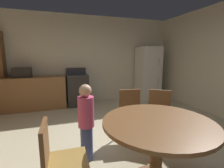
% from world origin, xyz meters
% --- Properties ---
extents(ground_plane, '(14.00, 14.00, 0.00)m').
position_xyz_m(ground_plane, '(0.00, 0.00, 0.00)').
color(ground_plane, beige).
extents(wall_back, '(5.93, 0.12, 2.70)m').
position_xyz_m(wall_back, '(0.00, 3.00, 1.35)').
color(wall_back, beige).
rests_on(wall_back, ground).
extents(kitchen_counter, '(1.96, 0.60, 0.90)m').
position_xyz_m(kitchen_counter, '(-1.68, 2.60, 0.45)').
color(kitchen_counter, olive).
rests_on(kitchen_counter, ground).
extents(oven_range, '(0.60, 0.60, 1.10)m').
position_xyz_m(oven_range, '(-0.35, 2.60, 0.47)').
color(oven_range, '#2D2B28').
rests_on(oven_range, ground).
extents(refrigerator, '(0.68, 0.68, 1.76)m').
position_xyz_m(refrigerator, '(1.99, 2.55, 0.88)').
color(refrigerator, silver).
rests_on(refrigerator, ground).
extents(microwave, '(0.44, 0.32, 0.26)m').
position_xyz_m(microwave, '(-1.79, 2.60, 1.03)').
color(microwave, black).
rests_on(microwave, kitchen_counter).
extents(dining_table, '(1.23, 1.23, 0.76)m').
position_xyz_m(dining_table, '(0.16, -0.79, 0.60)').
color(dining_table, brown).
rests_on(dining_table, ground).
extents(chair_northeast, '(0.56, 0.56, 0.87)m').
position_xyz_m(chair_northeast, '(0.77, 0.07, 0.50)').
color(chair_northeast, brown).
rests_on(chair_northeast, ground).
extents(chair_north, '(0.46, 0.46, 0.87)m').
position_xyz_m(chair_north, '(0.32, 0.25, 0.50)').
color(chair_north, brown).
rests_on(chair_north, ground).
extents(chair_west, '(0.41, 0.41, 0.87)m').
position_xyz_m(chair_west, '(-0.89, -0.76, 0.50)').
color(chair_west, brown).
rests_on(chair_west, ground).
extents(person_child, '(0.31, 0.31, 1.09)m').
position_xyz_m(person_child, '(-0.53, -0.11, 0.58)').
color(person_child, '#3D4C84').
rests_on(person_child, ground).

